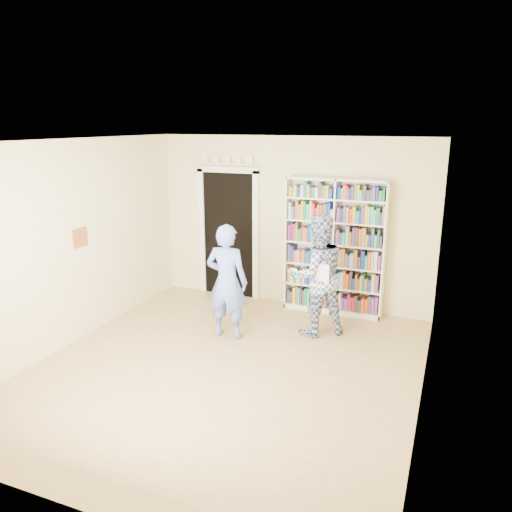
{
  "coord_description": "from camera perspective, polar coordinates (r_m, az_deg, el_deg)",
  "views": [
    {
      "loc": [
        2.4,
        -4.97,
        2.9
      ],
      "look_at": [
        0.03,
        0.9,
        1.2
      ],
      "focal_mm": 35.0,
      "sensor_mm": 36.0,
      "label": 1
    }
  ],
  "objects": [
    {
      "name": "wall_back",
      "position": [
        7.99,
        4.08,
        3.85
      ],
      "size": [
        4.5,
        0.0,
        4.5
      ],
      "primitive_type": "plane",
      "rotation": [
        1.57,
        0.0,
        0.0
      ],
      "color": "beige",
      "rests_on": "floor"
    },
    {
      "name": "bookshelf",
      "position": [
        7.72,
        8.98,
        1.08
      ],
      "size": [
        1.52,
        0.29,
        2.1
      ],
      "rotation": [
        0.0,
        0.0,
        -0.19
      ],
      "color": "white",
      "rests_on": "floor"
    },
    {
      "name": "floor",
      "position": [
        6.23,
        -3.45,
        -12.7
      ],
      "size": [
        5.0,
        5.0,
        0.0
      ],
      "primitive_type": "plane",
      "color": "#A07C4D",
      "rests_on": "ground"
    },
    {
      "name": "wall_right",
      "position": [
        5.21,
        19.33,
        -3.15
      ],
      "size": [
        0.0,
        5.0,
        5.0
      ],
      "primitive_type": "plane",
      "rotation": [
        1.57,
        0.0,
        -1.57
      ],
      "color": "beige",
      "rests_on": "floor"
    },
    {
      "name": "ceiling",
      "position": [
        5.52,
        -3.9,
        12.95
      ],
      "size": [
        5.0,
        5.0,
        0.0
      ],
      "primitive_type": "plane",
      "rotation": [
        3.14,
        0.0,
        0.0
      ],
      "color": "white",
      "rests_on": "wall_back"
    },
    {
      "name": "paper_sheet",
      "position": [
        6.66,
        7.55,
        -2.07
      ],
      "size": [
        0.2,
        0.04,
        0.28
      ],
      "primitive_type": "cube",
      "rotation": [
        0.0,
        0.0,
        -0.15
      ],
      "color": "white",
      "rests_on": "man_plaid"
    },
    {
      "name": "doorway",
      "position": [
        8.4,
        -3.15,
        3.24
      ],
      "size": [
        1.1,
        0.08,
        2.43
      ],
      "color": "black",
      "rests_on": "floor"
    },
    {
      "name": "wall_art",
      "position": [
        7.1,
        -19.44,
        1.99
      ],
      "size": [
        0.03,
        0.25,
        0.25
      ],
      "primitive_type": "cube",
      "color": "brown",
      "rests_on": "wall_left"
    },
    {
      "name": "wall_left",
      "position": [
        6.98,
        -20.59,
        1.25
      ],
      "size": [
        0.0,
        5.0,
        5.0
      ],
      "primitive_type": "plane",
      "rotation": [
        1.57,
        0.0,
        1.57
      ],
      "color": "beige",
      "rests_on": "floor"
    },
    {
      "name": "man_blue",
      "position": [
        6.79,
        -3.34,
        -2.96
      ],
      "size": [
        0.6,
        0.41,
        1.6
      ],
      "primitive_type": "imported",
      "rotation": [
        0.0,
        0.0,
        3.19
      ],
      "color": "#607ED7",
      "rests_on": "floor"
    },
    {
      "name": "man_plaid",
      "position": [
        6.94,
        6.98,
        -2.19
      ],
      "size": [
        1.06,
        1.02,
        1.71
      ],
      "primitive_type": "imported",
      "rotation": [
        0.0,
        0.0,
        3.79
      ],
      "color": "navy",
      "rests_on": "floor"
    }
  ]
}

